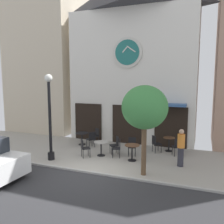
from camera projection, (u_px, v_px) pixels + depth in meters
name	position (u px, v px, depth m)	size (l,w,h in m)	color
ground_plane	(83.00, 177.00, 9.49)	(25.25, 10.97, 0.13)	#9E998E
clock_building	(133.00, 54.00, 14.87)	(7.71, 3.63, 10.39)	silver
neighbor_building_left	(47.00, 27.00, 17.90)	(5.09, 4.25, 15.32)	beige
street_lamp	(50.00, 117.00, 11.23)	(0.36, 0.36, 4.06)	black
street_tree	(145.00, 108.00, 9.31)	(1.81, 1.63, 3.60)	brown
cafe_table_near_door	(82.00, 136.00, 14.06)	(0.75, 0.75, 0.72)	black
cafe_table_leftmost	(101.00, 146.00, 12.02)	(0.72, 0.72, 0.72)	black
cafe_table_center_left	(132.00, 149.00, 11.28)	(0.71, 0.71, 0.77)	black
cafe_table_center	(169.00, 142.00, 12.78)	(0.62, 0.62, 0.75)	black
cafe_chair_corner	(178.00, 146.00, 11.99)	(0.54, 0.54, 0.90)	black
cafe_chair_near_tree	(155.00, 143.00, 12.56)	(0.56, 0.56, 0.90)	black
cafe_chair_mid_row	(96.00, 135.00, 14.38)	(0.56, 0.56, 0.90)	black
cafe_chair_curbside	(132.00, 145.00, 12.11)	(0.48, 0.48, 0.90)	black
cafe_chair_near_lamp	(118.00, 147.00, 11.78)	(0.50, 0.50, 0.90)	black
cafe_chair_outer	(116.00, 144.00, 12.35)	(0.56, 0.56, 0.90)	black
cafe_chair_facing_wall	(84.00, 147.00, 11.78)	(0.56, 0.56, 0.90)	black
cafe_chair_under_awning	(91.00, 138.00, 13.48)	(0.56, 0.56, 0.90)	black
pedestrian_orange	(181.00, 147.00, 10.50)	(0.45, 0.45, 1.67)	#2D2D38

